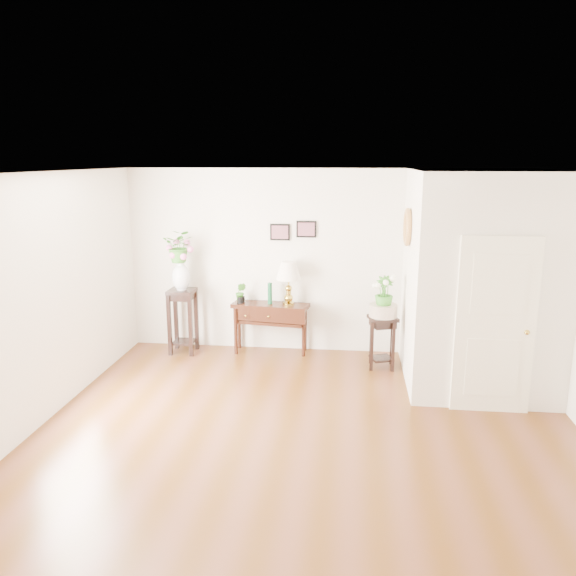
# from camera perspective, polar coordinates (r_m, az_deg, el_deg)

# --- Properties ---
(floor) EXTENTS (6.00, 5.50, 0.02)m
(floor) POSITION_cam_1_polar(r_m,az_deg,el_deg) (6.39, 2.01, -14.38)
(floor) COLOR brown
(floor) RESTS_ON ground
(ceiling) EXTENTS (6.00, 5.50, 0.02)m
(ceiling) POSITION_cam_1_polar(r_m,az_deg,el_deg) (5.67, 2.24, 11.61)
(ceiling) COLOR white
(ceiling) RESTS_ON ground
(wall_back) EXTENTS (6.00, 0.02, 2.80)m
(wall_back) POSITION_cam_1_polar(r_m,az_deg,el_deg) (8.55, 3.53, 2.65)
(wall_back) COLOR white
(wall_back) RESTS_ON ground
(wall_front) EXTENTS (6.00, 0.02, 2.80)m
(wall_front) POSITION_cam_1_polar(r_m,az_deg,el_deg) (3.31, -1.65, -14.68)
(wall_front) COLOR white
(wall_front) RESTS_ON ground
(wall_left) EXTENTS (0.02, 5.50, 2.80)m
(wall_left) POSITION_cam_1_polar(r_m,az_deg,el_deg) (6.79, -24.04, -1.23)
(wall_left) COLOR white
(wall_left) RESTS_ON ground
(partition) EXTENTS (1.80, 1.95, 2.80)m
(partition) POSITION_cam_1_polar(r_m,az_deg,el_deg) (7.77, 18.80, 0.91)
(partition) COLOR white
(partition) RESTS_ON floor
(door) EXTENTS (0.90, 0.05, 2.10)m
(door) POSITION_cam_1_polar(r_m,az_deg,el_deg) (6.91, 20.29, -3.67)
(door) COLOR white
(door) RESTS_ON floor
(art_print_left) EXTENTS (0.30, 0.02, 0.25)m
(art_print_left) POSITION_cam_1_polar(r_m,az_deg,el_deg) (8.52, -0.82, 5.70)
(art_print_left) COLOR black
(art_print_left) RESTS_ON wall_back
(art_print_right) EXTENTS (0.30, 0.02, 0.25)m
(art_print_right) POSITION_cam_1_polar(r_m,az_deg,el_deg) (8.47, 1.87, 5.99)
(art_print_right) COLOR black
(art_print_right) RESTS_ON wall_back
(wall_ornament) EXTENTS (0.07, 0.51, 0.51)m
(wall_ornament) POSITION_cam_1_polar(r_m,az_deg,el_deg) (7.64, 12.03, 6.07)
(wall_ornament) COLOR tan
(wall_ornament) RESTS_ON partition
(console_table) EXTENTS (1.21, 0.54, 0.78)m
(console_table) POSITION_cam_1_polar(r_m,az_deg,el_deg) (8.67, -1.77, -4.08)
(console_table) COLOR #311C0E
(console_table) RESTS_ON floor
(table_lamp) EXTENTS (0.40, 0.40, 0.67)m
(table_lamp) POSITION_cam_1_polar(r_m,az_deg,el_deg) (8.45, 0.06, 0.64)
(table_lamp) COLOR #B09434
(table_lamp) RESTS_ON console_table
(green_vase) EXTENTS (0.07, 0.07, 0.33)m
(green_vase) POSITION_cam_1_polar(r_m,az_deg,el_deg) (8.52, -1.85, -0.49)
(green_vase) COLOR #13502D
(green_vase) RESTS_ON console_table
(potted_plant) EXTENTS (0.18, 0.15, 0.30)m
(potted_plant) POSITION_cam_1_polar(r_m,az_deg,el_deg) (8.60, -4.82, -0.55)
(potted_plant) COLOR #358224
(potted_plant) RESTS_ON console_table
(plant_stand_a) EXTENTS (0.40, 0.40, 1.00)m
(plant_stand_a) POSITION_cam_1_polar(r_m,az_deg,el_deg) (8.78, -10.62, -3.33)
(plant_stand_a) COLOR black
(plant_stand_a) RESTS_ON floor
(porcelain_vase) EXTENTS (0.35, 0.35, 0.47)m
(porcelain_vase) POSITION_cam_1_polar(r_m,az_deg,el_deg) (8.61, -10.82, 1.30)
(porcelain_vase) COLOR silver
(porcelain_vase) RESTS_ON plant_stand_a
(lily_arrangement) EXTENTS (0.45, 0.39, 0.50)m
(lily_arrangement) POSITION_cam_1_polar(r_m,az_deg,el_deg) (8.53, -10.94, 4.08)
(lily_arrangement) COLOR #358224
(lily_arrangement) RESTS_ON porcelain_vase
(plant_stand_b) EXTENTS (0.45, 0.45, 0.76)m
(plant_stand_b) POSITION_cam_1_polar(r_m,az_deg,el_deg) (8.16, 9.53, -5.43)
(plant_stand_b) COLOR black
(plant_stand_b) RESTS_ON floor
(ceramic_bowl) EXTENTS (0.46, 0.46, 0.17)m
(ceramic_bowl) POSITION_cam_1_polar(r_m,az_deg,el_deg) (8.03, 9.65, -2.32)
(ceramic_bowl) COLOR beige
(ceramic_bowl) RESTS_ON plant_stand_b
(narcissus) EXTENTS (0.27, 0.27, 0.46)m
(narcissus) POSITION_cam_1_polar(r_m,az_deg,el_deg) (7.96, 9.73, -0.45)
(narcissus) COLOR #358224
(narcissus) RESTS_ON ceramic_bowl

